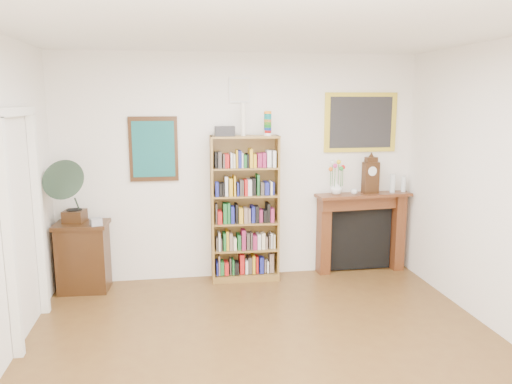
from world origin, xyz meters
TOP-DOWN VIEW (x-y plane):
  - room at (0.00, 0.00)m, footprint 4.51×5.01m
  - door_casing at (-2.21, 1.20)m, footprint 0.08×1.02m
  - teal_poster at (-1.05, 2.48)m, footprint 0.58×0.04m
  - small_picture at (0.00, 2.48)m, footprint 0.26×0.04m
  - gilt_painting at (1.55, 2.48)m, footprint 0.95×0.04m
  - bookshelf at (0.04, 2.33)m, footprint 0.85×0.34m
  - side_cabinet at (-1.90, 2.26)m, footprint 0.63×0.47m
  - fireplace at (1.58, 2.41)m, footprint 1.26×0.39m
  - gramophone at (-1.98, 2.18)m, footprint 0.55×0.65m
  - cd_stack at (-1.71, 2.11)m, footprint 0.16×0.16m
  - mantel_clock at (1.67, 2.38)m, footprint 0.21×0.14m
  - flower_vase at (1.22, 2.37)m, footprint 0.17×0.17m
  - teacup at (1.44, 2.32)m, footprint 0.11×0.11m
  - bottle_left at (1.98, 2.38)m, footprint 0.07×0.07m
  - bottle_right at (2.14, 2.39)m, footprint 0.06×0.06m

SIDE VIEW (x-z plane):
  - side_cabinet at x=-1.90m, z-range 0.00..0.82m
  - fireplace at x=1.58m, z-range 0.09..1.14m
  - cd_stack at x=-1.71m, z-range 0.82..0.90m
  - bookshelf at x=0.04m, z-range -0.03..2.05m
  - teacup at x=1.44m, z-range 1.05..1.12m
  - flower_vase at x=1.22m, z-range 1.05..1.21m
  - bottle_right at x=2.14m, z-range 1.05..1.25m
  - bottle_left at x=1.98m, z-range 1.05..1.29m
  - gramophone at x=-1.98m, z-range 0.87..1.63m
  - door_casing at x=-2.21m, z-range 0.18..2.35m
  - mantel_clock at x=1.67m, z-range 1.04..1.51m
  - room at x=0.00m, z-range -0.01..2.81m
  - teal_poster at x=-1.05m, z-range 1.26..2.04m
  - gilt_painting at x=1.55m, z-range 1.58..2.33m
  - small_picture at x=0.00m, z-range 2.20..2.50m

